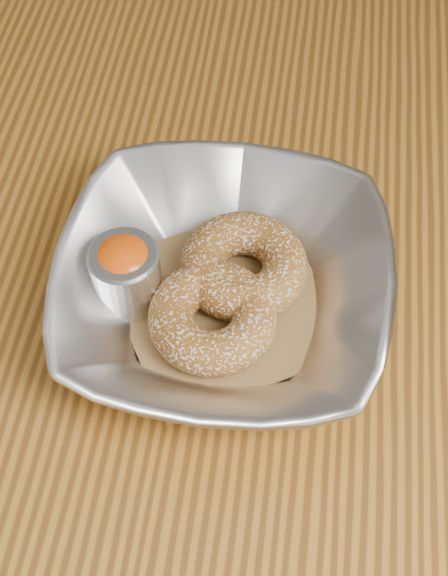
# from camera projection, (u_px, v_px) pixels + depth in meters

# --- Properties ---
(ground_plane) EXTENTS (4.00, 4.00, 0.00)m
(ground_plane) POSITION_uv_depth(u_px,v_px,m) (182.00, 539.00, 1.24)
(ground_plane) COLOR #565659
(ground_plane) RESTS_ON ground
(table) EXTENTS (1.20, 0.80, 0.75)m
(table) POSITION_uv_depth(u_px,v_px,m) (150.00, 316.00, 0.70)
(table) COLOR #8D581B
(table) RESTS_ON ground_plane
(serving_bowl) EXTENTS (0.24, 0.24, 0.06)m
(serving_bowl) POSITION_uv_depth(u_px,v_px,m) (224.00, 289.00, 0.57)
(serving_bowl) COLOR silver
(serving_bowl) RESTS_ON table
(parchment) EXTENTS (0.20, 0.20, 0.00)m
(parchment) POSITION_uv_depth(u_px,v_px,m) (224.00, 304.00, 0.58)
(parchment) COLOR olive
(parchment) RESTS_ON table
(donut_back) EXTENTS (0.12, 0.12, 0.03)m
(donut_back) POSITION_uv_depth(u_px,v_px,m) (244.00, 266.00, 0.58)
(donut_back) COLOR #91561C
(donut_back) RESTS_ON parchment
(donut_front) EXTENTS (0.12, 0.12, 0.03)m
(donut_front) POSITION_uv_depth(u_px,v_px,m) (213.00, 317.00, 0.56)
(donut_front) COLOR #91561C
(donut_front) RESTS_ON parchment
(ramekin) EXTENTS (0.05, 0.05, 0.06)m
(ramekin) POSITION_uv_depth(u_px,v_px,m) (126.00, 272.00, 0.56)
(ramekin) COLOR silver
(ramekin) RESTS_ON table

